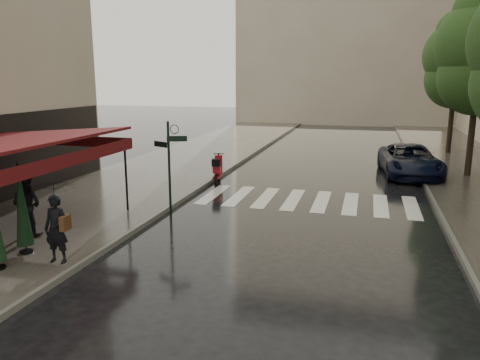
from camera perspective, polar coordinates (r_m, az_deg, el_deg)
The scene contains 14 objects.
ground at distance 12.78m, azimuth -8.87°, elevation -8.23°, with size 120.00×120.00×0.00m, color black.
sidewalk_near at distance 25.16m, azimuth -7.14°, elevation 2.15°, with size 6.00×60.00×0.12m, color #38332D.
curb_near at distance 24.17m, azimuth -0.44°, elevation 1.87°, with size 0.12×60.00×0.16m, color #595651.
curb_far at distance 23.43m, azimuth 21.01°, elevation 0.71°, with size 0.12×60.00×0.16m, color #595651.
crosswalk at distance 17.57m, azimuth 8.19°, elevation -2.47°, with size 7.85×3.20×0.01m.
signpost at distance 15.42m, azimuth -8.62°, elevation 2.39°, with size 1.17×0.29×3.10m.
backdrop_building at distance 49.24m, azimuth 13.58°, elevation 18.44°, with size 22.00×6.00×20.00m, color tan.
tree_mid at distance 23.35m, azimuth 27.23°, elevation 13.79°, with size 3.80×3.80×8.34m.
tree_far at distance 30.27m, azimuth 24.91°, elevation 13.10°, with size 3.80×3.80×8.16m.
pedestrian_with_umbrella at distance 11.76m, azimuth -21.77°, elevation -1.86°, with size 1.02×1.04×2.45m.
pedestrian_terrace at distance 14.34m, azimuth -24.58°, elevation -2.83°, with size 0.84×0.65×1.73m, color black.
scooter at distance 20.24m, azimuth -2.78°, elevation 1.18°, with size 0.69×1.79×1.19m.
parked_car at distance 23.08m, azimuth 20.00°, elevation 2.26°, with size 2.41×5.22×1.45m, color black.
parasol_front at distance 12.84m, azimuth -25.07°, elevation -2.79°, with size 0.41×0.41×2.31m.
Camera 1 is at (5.00, -10.88, 4.45)m, focal length 35.00 mm.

